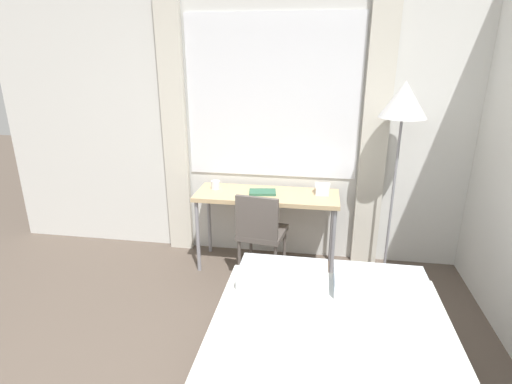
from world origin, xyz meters
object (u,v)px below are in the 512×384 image
Objects in this scene: desk at (267,200)px; telephone at (322,189)px; book at (263,192)px; mug at (215,185)px; desk_chair at (261,230)px; standing_lamp at (403,109)px.

desk is 7.52× the size of telephone.
mug is (-0.47, 0.06, 0.03)m from book.
book is (-0.02, 0.25, 0.28)m from desk_chair.
desk_chair is 0.48× the size of standing_lamp.
desk_chair is at bearing -167.01° from standing_lamp.
book is 3.18× the size of mug.
mug is (-0.49, 0.31, 0.30)m from desk_chair.
mug reaches higher than book.
desk_chair is at bearing -94.73° from desk.
desk_chair is 0.65m from mug.
book reaches higher than desk.
standing_lamp is 21.21× the size of mug.
desk_chair is 0.37m from book.
standing_lamp is 1.42m from book.
book is at bearing 102.90° from desk_chair.
telephone is at bearing 10.52° from desk.
desk is 4.99× the size of book.
desk is 1.57× the size of desk_chair.
standing_lamp is 0.99m from telephone.
desk_chair is 10.08× the size of mug.
telephone is 1.02m from mug.
desk_chair is at bearing -32.03° from mug.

